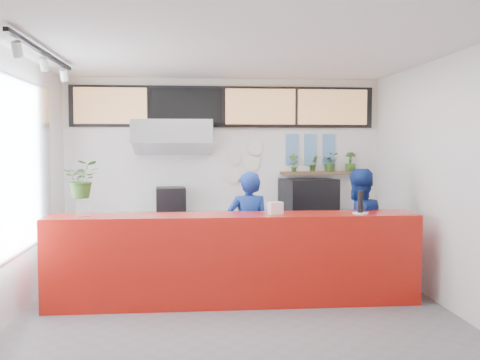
% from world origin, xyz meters
% --- Properties ---
extents(floor, '(5.00, 5.00, 0.00)m').
position_xyz_m(floor, '(0.00, 0.00, 0.00)').
color(floor, slate).
rests_on(floor, ground).
extents(ceiling, '(5.00, 5.00, 0.00)m').
position_xyz_m(ceiling, '(0.00, 0.00, 3.00)').
color(ceiling, silver).
extents(wall_back, '(5.00, 0.00, 5.00)m').
position_xyz_m(wall_back, '(0.00, 2.50, 1.50)').
color(wall_back, white).
rests_on(wall_back, ground).
extents(wall_left, '(0.00, 5.00, 5.00)m').
position_xyz_m(wall_left, '(-2.50, 0.00, 1.50)').
color(wall_left, white).
rests_on(wall_left, ground).
extents(wall_right, '(0.00, 5.00, 5.00)m').
position_xyz_m(wall_right, '(2.50, 0.00, 1.50)').
color(wall_right, white).
rests_on(wall_right, ground).
extents(service_counter, '(4.50, 0.60, 1.10)m').
position_xyz_m(service_counter, '(0.00, 0.40, 0.55)').
color(service_counter, '#B6150D').
rests_on(service_counter, ground).
extents(cream_band, '(5.00, 0.02, 0.80)m').
position_xyz_m(cream_band, '(0.00, 2.49, 2.60)').
color(cream_band, beige).
rests_on(cream_band, wall_back).
extents(prep_bench, '(1.80, 0.60, 0.90)m').
position_xyz_m(prep_bench, '(-0.80, 2.20, 0.45)').
color(prep_bench, '#B2B5BA').
rests_on(prep_bench, ground).
extents(panini_oven, '(0.48, 0.48, 0.40)m').
position_xyz_m(panini_oven, '(-0.84, 2.20, 1.10)').
color(panini_oven, black).
rests_on(panini_oven, prep_bench).
extents(extraction_hood, '(1.20, 0.70, 0.35)m').
position_xyz_m(extraction_hood, '(-0.80, 2.15, 2.15)').
color(extraction_hood, '#B2B5BA').
rests_on(extraction_hood, ceiling).
extents(hood_lip, '(1.20, 0.69, 0.31)m').
position_xyz_m(hood_lip, '(-0.80, 2.15, 1.95)').
color(hood_lip, '#B2B5BA').
rests_on(hood_lip, ceiling).
extents(right_bench, '(1.80, 0.60, 0.90)m').
position_xyz_m(right_bench, '(1.50, 2.20, 0.45)').
color(right_bench, '#B2B5BA').
rests_on(right_bench, ground).
extents(espresso_machine, '(0.92, 0.75, 0.52)m').
position_xyz_m(espresso_machine, '(1.32, 2.20, 1.16)').
color(espresso_machine, black).
rests_on(espresso_machine, right_bench).
extents(espresso_tray, '(0.73, 0.56, 0.06)m').
position_xyz_m(espresso_tray, '(1.32, 2.20, 1.38)').
color(espresso_tray, '#A3A6AA').
rests_on(espresso_tray, espresso_machine).
extents(herb_shelf, '(1.40, 0.18, 0.04)m').
position_xyz_m(herb_shelf, '(1.60, 2.40, 1.50)').
color(herb_shelf, brown).
rests_on(herb_shelf, wall_back).
extents(menu_board_far_left, '(1.10, 0.10, 0.55)m').
position_xyz_m(menu_board_far_left, '(-1.75, 2.38, 2.55)').
color(menu_board_far_left, tan).
rests_on(menu_board_far_left, wall_back).
extents(menu_board_mid_left, '(1.10, 0.10, 0.55)m').
position_xyz_m(menu_board_mid_left, '(-0.59, 2.38, 2.55)').
color(menu_board_mid_left, black).
rests_on(menu_board_mid_left, wall_back).
extents(menu_board_mid_right, '(1.10, 0.10, 0.55)m').
position_xyz_m(menu_board_mid_right, '(0.57, 2.38, 2.55)').
color(menu_board_mid_right, tan).
rests_on(menu_board_mid_right, wall_back).
extents(menu_board_far_right, '(1.10, 0.10, 0.55)m').
position_xyz_m(menu_board_far_right, '(1.73, 2.38, 2.55)').
color(menu_board_far_right, tan).
rests_on(menu_board_far_right, wall_back).
extents(soffit, '(4.80, 0.04, 0.65)m').
position_xyz_m(soffit, '(0.00, 2.46, 2.55)').
color(soffit, black).
rests_on(soffit, wall_back).
extents(window_pane, '(0.04, 2.20, 1.90)m').
position_xyz_m(window_pane, '(-2.47, 0.30, 1.70)').
color(window_pane, silver).
rests_on(window_pane, wall_left).
extents(window_frame, '(0.03, 2.30, 2.00)m').
position_xyz_m(window_frame, '(-2.45, 0.30, 1.70)').
color(window_frame, '#B2B5BA').
rests_on(window_frame, wall_left).
extents(track_rail, '(0.05, 2.40, 0.04)m').
position_xyz_m(track_rail, '(-2.10, 0.00, 2.94)').
color(track_rail, black).
rests_on(track_rail, ceiling).
extents(dec_plate_a, '(0.24, 0.03, 0.24)m').
position_xyz_m(dec_plate_a, '(0.15, 2.47, 1.75)').
color(dec_plate_a, silver).
rests_on(dec_plate_a, wall_back).
extents(dec_plate_b, '(0.24, 0.03, 0.24)m').
position_xyz_m(dec_plate_b, '(0.45, 2.47, 1.65)').
color(dec_plate_b, silver).
rests_on(dec_plate_b, wall_back).
extents(dec_plate_c, '(0.24, 0.03, 0.24)m').
position_xyz_m(dec_plate_c, '(0.15, 2.47, 1.45)').
color(dec_plate_c, silver).
rests_on(dec_plate_c, wall_back).
extents(dec_plate_d, '(0.24, 0.03, 0.24)m').
position_xyz_m(dec_plate_d, '(0.50, 2.47, 1.90)').
color(dec_plate_d, silver).
rests_on(dec_plate_d, wall_back).
extents(photo_frame_a, '(0.20, 0.02, 0.25)m').
position_xyz_m(photo_frame_a, '(1.10, 2.48, 2.00)').
color(photo_frame_a, '#598CBF').
rests_on(photo_frame_a, wall_back).
extents(photo_frame_b, '(0.20, 0.02, 0.25)m').
position_xyz_m(photo_frame_b, '(1.40, 2.48, 2.00)').
color(photo_frame_b, '#598CBF').
rests_on(photo_frame_b, wall_back).
extents(photo_frame_c, '(0.20, 0.02, 0.25)m').
position_xyz_m(photo_frame_c, '(1.70, 2.48, 2.00)').
color(photo_frame_c, '#598CBF').
rests_on(photo_frame_c, wall_back).
extents(photo_frame_d, '(0.20, 0.02, 0.25)m').
position_xyz_m(photo_frame_d, '(1.10, 2.48, 1.75)').
color(photo_frame_d, '#598CBF').
rests_on(photo_frame_d, wall_back).
extents(photo_frame_e, '(0.20, 0.02, 0.25)m').
position_xyz_m(photo_frame_e, '(1.40, 2.48, 1.75)').
color(photo_frame_e, '#598CBF').
rests_on(photo_frame_e, wall_back).
extents(photo_frame_f, '(0.20, 0.02, 0.25)m').
position_xyz_m(photo_frame_f, '(1.70, 2.48, 1.75)').
color(photo_frame_f, '#598CBF').
rests_on(photo_frame_f, wall_back).
extents(staff_center, '(0.59, 0.40, 1.59)m').
position_xyz_m(staff_center, '(0.24, 1.03, 0.80)').
color(staff_center, navy).
rests_on(staff_center, ground).
extents(staff_right, '(0.95, 0.85, 1.63)m').
position_xyz_m(staff_right, '(1.70, 0.88, 0.81)').
color(staff_right, navy).
rests_on(staff_right, ground).
extents(herb_a, '(0.16, 0.11, 0.29)m').
position_xyz_m(herb_a, '(1.11, 2.40, 1.66)').
color(herb_a, '#335D20').
rests_on(herb_a, herb_shelf).
extents(herb_b, '(0.17, 0.15, 0.26)m').
position_xyz_m(herb_b, '(1.44, 2.40, 1.65)').
color(herb_b, '#335D20').
rests_on(herb_b, herb_shelf).
extents(herb_c, '(0.31, 0.28, 0.30)m').
position_xyz_m(herb_c, '(1.71, 2.40, 1.67)').
color(herb_c, '#335D20').
rests_on(herb_c, herb_shelf).
extents(herb_d, '(0.22, 0.20, 0.32)m').
position_xyz_m(herb_d, '(2.04, 2.40, 1.68)').
color(herb_d, '#335D20').
rests_on(herb_d, herb_shelf).
extents(glass_vase, '(0.17, 0.17, 0.19)m').
position_xyz_m(glass_vase, '(-1.79, 0.34, 1.19)').
color(glass_vase, silver).
rests_on(glass_vase, service_counter).
extents(basil_vase, '(0.46, 0.41, 0.45)m').
position_xyz_m(basil_vase, '(-1.79, 0.34, 1.54)').
color(basil_vase, '#335D20').
rests_on(basil_vase, glass_vase).
extents(napkin_holder, '(0.19, 0.15, 0.15)m').
position_xyz_m(napkin_holder, '(0.51, 0.39, 1.17)').
color(napkin_holder, silver).
rests_on(napkin_holder, service_counter).
extents(white_plate, '(0.19, 0.19, 0.01)m').
position_xyz_m(white_plate, '(1.55, 0.33, 1.11)').
color(white_plate, silver).
rests_on(white_plate, service_counter).
extents(pepper_mill, '(0.09, 0.09, 0.27)m').
position_xyz_m(pepper_mill, '(1.55, 0.33, 1.25)').
color(pepper_mill, black).
rests_on(pepper_mill, white_plate).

